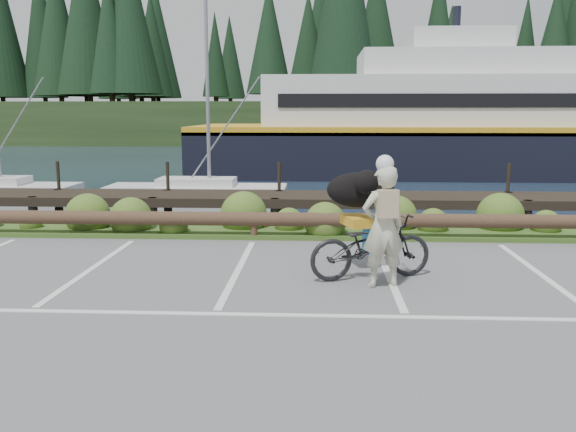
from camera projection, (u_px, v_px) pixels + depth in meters
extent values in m
plane|color=#57575A|center=(220.00, 305.00, 8.75)|extent=(72.00, 72.00, 0.00)
plane|color=#19283D|center=(304.00, 155.00, 56.21)|extent=(160.00, 160.00, 0.00)
cube|color=#3D5B21|center=(257.00, 231.00, 13.96)|extent=(34.00, 1.60, 0.10)
imported|color=black|center=(371.00, 246.00, 10.07)|extent=(2.22, 1.32, 1.10)
imported|color=beige|center=(383.00, 227.00, 9.54)|extent=(0.81, 0.65, 1.93)
ellipsoid|color=black|center=(357.00, 190.00, 10.57)|extent=(0.81, 1.16, 0.61)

